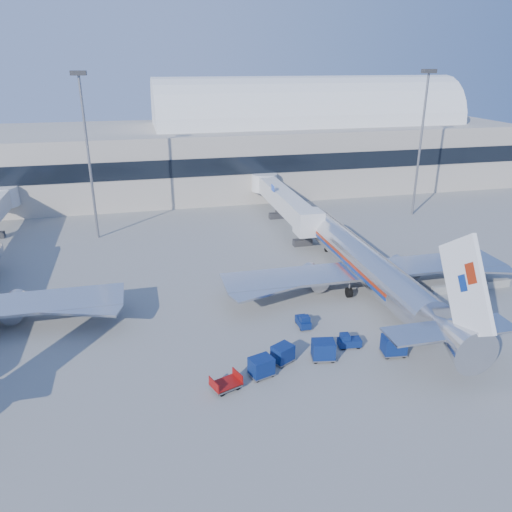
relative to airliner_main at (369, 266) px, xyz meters
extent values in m
plane|color=gray|center=(-10.00, -4.51, -2.93)|extent=(260.00, 260.00, 0.00)
cube|color=#B2AA9E|center=(-35.00, 51.49, 3.07)|extent=(170.00, 28.00, 12.00)
cube|color=black|center=(-35.00, 37.54, 4.07)|extent=(170.00, 0.40, 3.00)
cylinder|color=white|center=(10.00, 51.49, 9.07)|extent=(60.00, 18.00, 18.00)
cylinder|color=silver|center=(0.00, 1.49, -0.03)|extent=(3.80, 28.00, 3.80)
sphere|color=silver|center=(0.00, 15.49, -0.03)|extent=(3.72, 3.72, 3.72)
cone|color=silver|center=(0.00, -15.51, 0.37)|extent=(3.80, 6.00, 3.80)
cube|color=#9E240C|center=(0.00, 2.49, 0.22)|extent=(3.85, 20.16, 0.32)
cube|color=navy|center=(0.00, 2.49, -0.15)|extent=(3.85, 20.16, 0.32)
cube|color=white|center=(0.00, -16.01, 4.77)|extent=(0.35, 7.79, 8.74)
cube|color=silver|center=(0.00, -15.01, 0.57)|extent=(11.00, 3.00, 0.18)
cube|color=silver|center=(0.00, 0.49, -0.63)|extent=(32.00, 5.00, 0.28)
cylinder|color=#B7B7BC|center=(-5.50, 1.99, -1.58)|extent=(2.10, 3.80, 2.10)
cylinder|color=#B7B7BC|center=(5.50, 1.99, -1.58)|extent=(2.10, 3.80, 2.10)
cylinder|color=black|center=(0.00, 12.49, -2.48)|extent=(0.40, 0.90, 0.90)
cylinder|color=#B7B7BC|center=(-36.50, 1.99, -1.58)|extent=(2.10, 3.80, 2.10)
cube|color=silver|center=(-2.40, 25.49, 1.07)|extent=(2.70, 24.00, 2.70)
cube|color=silver|center=(-2.40, 13.29, 1.07)|extent=(3.40, 3.20, 3.20)
cylinder|color=silver|center=(-2.40, 36.99, 1.07)|extent=(4.40, 4.40, 3.00)
cube|color=#2D2D30|center=(-2.40, 15.49, -1.13)|extent=(0.50, 0.50, 3.00)
cube|color=#2D2D30|center=(-2.40, 15.49, -2.48)|extent=(2.60, 1.00, 0.90)
cube|color=#2D2D30|center=(-2.40, 28.49, -1.13)|extent=(0.50, 0.50, 3.00)
cube|color=#2D2D30|center=(-2.40, 28.49, -2.48)|extent=(2.60, 1.00, 0.90)
cube|color=#1B3999|center=(-4.00, 25.49, 2.87)|extent=(0.12, 1.40, 0.90)
cylinder|color=silver|center=(-44.40, 36.99, 1.07)|extent=(4.40, 4.40, 3.00)
cylinder|color=slate|center=(-30.00, 25.49, 8.07)|extent=(0.36, 0.36, 22.00)
cube|color=#2D2D30|center=(-30.00, 25.49, 19.37)|extent=(2.00, 1.20, 0.60)
cylinder|color=slate|center=(20.00, 25.49, 8.07)|extent=(0.36, 0.36, 22.00)
cube|color=#2D2D30|center=(20.00, 25.49, 19.37)|extent=(2.00, 1.20, 0.60)
cube|color=#9E9E96|center=(8.00, -2.51, -2.48)|extent=(3.00, 0.55, 0.90)
cube|color=#9E9E96|center=(11.30, -2.51, -2.48)|extent=(3.00, 0.55, 0.90)
cube|color=#9E9E96|center=(14.60, -2.51, -2.48)|extent=(3.00, 0.55, 0.90)
cube|color=#0B1D53|center=(-6.57, -10.38, -2.44)|extent=(2.10, 1.19, 0.66)
cube|color=#0B1D53|center=(-7.01, -10.34, -1.92)|extent=(0.87, 0.95, 0.61)
cylinder|color=black|center=(-5.84, -10.05, -2.68)|extent=(0.51, 0.24, 0.49)
cube|color=#0B1D53|center=(2.87, -6.75, -2.32)|extent=(2.85, 2.38, 0.83)
cube|color=#0B1D53|center=(2.39, -6.47, -1.65)|extent=(1.42, 1.46, 0.78)
cylinder|color=black|center=(3.89, -6.76, -2.62)|extent=(0.66, 0.52, 0.62)
cube|color=#0B1D53|center=(-9.43, -5.95, -2.44)|extent=(1.02, 2.04, 0.66)
cube|color=#0B1D53|center=(-9.43, -6.39, -1.91)|extent=(0.89, 0.80, 0.62)
cylinder|color=black|center=(-9.83, -5.24, -2.68)|extent=(0.20, 0.50, 0.50)
cube|color=#0B1D53|center=(-9.55, -11.69, -1.94)|extent=(2.09, 1.75, 1.51)
cube|color=slate|center=(-9.55, -11.69, -2.70)|extent=(2.21, 1.82, 0.10)
cylinder|color=black|center=(-8.73, -11.25, -2.72)|extent=(0.44, 0.23, 0.42)
cube|color=#0B1D53|center=(-13.02, -11.31, -2.03)|extent=(2.12, 1.97, 1.37)
cube|color=slate|center=(-13.02, -11.31, -2.72)|extent=(2.23, 2.06, 0.09)
cylinder|color=black|center=(-12.69, -10.54, -2.74)|extent=(0.40, 0.31, 0.38)
cube|color=#0B1D53|center=(-15.25, -12.83, -1.98)|extent=(2.14, 1.88, 1.45)
cube|color=slate|center=(-15.25, -12.83, -2.71)|extent=(2.25, 1.96, 0.10)
cylinder|color=black|center=(-14.75, -12.09, -2.73)|extent=(0.43, 0.27, 0.40)
cube|color=#0B1D53|center=(-3.36, -12.42, -1.91)|extent=(2.08, 1.71, 1.55)
cube|color=slate|center=(-3.36, -12.42, -2.69)|extent=(2.20, 1.77, 0.11)
cylinder|color=black|center=(-2.55, -11.92, -2.71)|extent=(0.44, 0.22, 0.43)
cube|color=#0B1D53|center=(4.97, -9.78, -1.96)|extent=(2.18, 1.92, 1.47)
cube|color=slate|center=(4.97, -9.78, -2.70)|extent=(2.29, 2.00, 0.10)
cylinder|color=black|center=(5.81, -9.47, -2.72)|extent=(0.44, 0.28, 0.41)
cube|color=slate|center=(-18.33, -13.91, -2.57)|extent=(2.61, 2.19, 0.12)
cube|color=maroon|center=(-18.33, -13.91, -2.37)|extent=(2.63, 2.24, 0.08)
cylinder|color=black|center=(-17.86, -13.14, -2.72)|extent=(0.44, 0.29, 0.40)
imported|color=#A1DA16|center=(3.95, -12.72, -1.99)|extent=(0.74, 0.82, 1.88)
camera|label=1|loc=(-23.51, -45.83, 20.94)|focal=35.00mm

